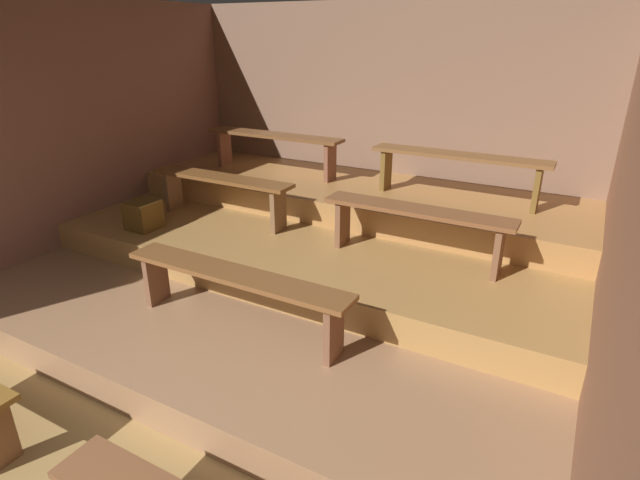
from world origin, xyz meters
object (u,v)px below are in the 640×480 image
at_px(bench_lower_center, 235,284).
at_px(bench_middle_right, 416,220).
at_px(bench_upper_right, 458,164).
at_px(wooden_crate_middle, 143,215).
at_px(bench_upper_left, 274,142).
at_px(bench_middle_left, 222,186).

relative_size(bench_lower_center, bench_middle_right, 1.16).
bearing_deg(bench_upper_right, wooden_crate_middle, -148.17).
bearing_deg(wooden_crate_middle, bench_middle_right, 12.86).
bearing_deg(bench_upper_right, bench_upper_left, 180.00).
xyz_separation_m(bench_middle_left, bench_upper_right, (2.14, 1.06, 0.26)).
xyz_separation_m(bench_middle_right, wooden_crate_middle, (-2.62, -0.60, -0.22)).
bearing_deg(bench_lower_center, bench_middle_right, 54.48).
height_order(bench_lower_center, bench_middle_right, bench_middle_right).
distance_m(bench_middle_right, bench_upper_left, 2.40).
relative_size(bench_upper_left, wooden_crate_middle, 6.19).
relative_size(bench_lower_center, bench_middle_left, 1.16).
height_order(bench_lower_center, bench_middle_left, bench_middle_left).
height_order(bench_middle_right, wooden_crate_middle, bench_middle_right).
xyz_separation_m(bench_upper_left, wooden_crate_middle, (-0.48, -1.66, -0.48)).
relative_size(bench_middle_left, bench_middle_right, 1.00).
bearing_deg(bench_upper_right, bench_middle_left, -153.67).
relative_size(bench_middle_left, bench_upper_left, 0.93).
height_order(bench_upper_left, wooden_crate_middle, bench_upper_left).
distance_m(bench_lower_center, bench_upper_right, 2.60).
xyz_separation_m(bench_lower_center, bench_upper_right, (0.98, 2.36, 0.51)).
distance_m(bench_lower_center, bench_middle_left, 1.76).
height_order(bench_upper_left, bench_upper_right, same).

